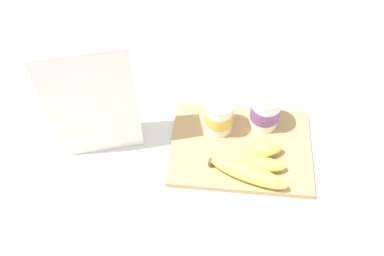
{
  "coord_description": "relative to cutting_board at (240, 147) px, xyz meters",
  "views": [
    {
      "loc": [
        -0.06,
        -0.51,
        0.75
      ],
      "look_at": [
        -0.11,
        0.0,
        0.07
      ],
      "focal_mm": 38.43,
      "sensor_mm": 36.0,
      "label": 1
    }
  ],
  "objects": [
    {
      "name": "ground_plane",
      "position": [
        0.0,
        0.0,
        -0.01
      ],
      "size": [
        2.4,
        2.4,
        0.0
      ],
      "primitive_type": "plane",
      "color": "silver"
    },
    {
      "name": "cutting_board",
      "position": [
        0.0,
        0.0,
        0.0
      ],
      "size": [
        0.3,
        0.22,
        0.02
      ],
      "primitive_type": "cube",
      "color": "tan",
      "rests_on": "ground_plane"
    },
    {
      "name": "cereal_box",
      "position": [
        -0.3,
        -0.0,
        0.13
      ],
      "size": [
        0.18,
        0.11,
        0.28
      ],
      "primitive_type": "cube",
      "rotation": [
        0.0,
        0.0,
        3.42
      ],
      "color": "white",
      "rests_on": "ground_plane"
    },
    {
      "name": "yogurt_cup_front",
      "position": [
        -0.05,
        0.05,
        0.05
      ],
      "size": [
        0.07,
        0.07,
        0.09
      ],
      "color": "white",
      "rests_on": "cutting_board"
    },
    {
      "name": "yogurt_cup_back",
      "position": [
        0.05,
        0.07,
        0.05
      ],
      "size": [
        0.07,
        0.07,
        0.09
      ],
      "color": "white",
      "rests_on": "cutting_board"
    },
    {
      "name": "banana_bunch",
      "position": [
        0.01,
        -0.06,
        0.03
      ],
      "size": [
        0.17,
        0.13,
        0.04
      ],
      "color": "#E3D050",
      "rests_on": "cutting_board"
    }
  ]
}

